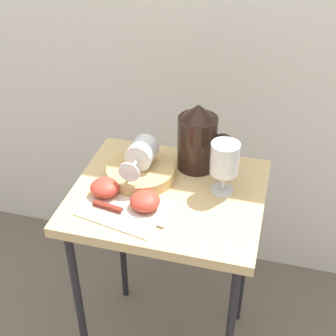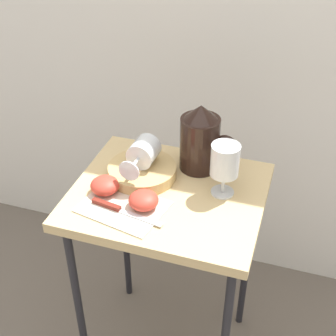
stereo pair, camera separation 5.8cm
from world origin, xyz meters
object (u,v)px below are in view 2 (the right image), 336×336
basket_tray (142,171)px  wine_glass_tipped_near (143,152)px  apple_half_right (144,200)px  table (168,213)px  apple_half_left (105,185)px  knife (116,208)px  pitcher (200,143)px  wine_glass_upright (225,163)px

basket_tray → wine_glass_tipped_near: (-0.00, 0.01, 0.06)m
wine_glass_tipped_near → apple_half_right: wine_glass_tipped_near is taller
table → apple_half_left: (-0.16, -0.06, 0.10)m
table → apple_half_left: size_ratio=8.88×
basket_tray → apple_half_left: bearing=-124.0°
table → apple_half_right: 0.14m
apple_half_left → knife: apple_half_left is taller
pitcher → knife: bearing=-120.5°
wine_glass_upright → knife: bearing=-146.9°
basket_tray → knife: (-0.01, -0.17, -0.01)m
wine_glass_upright → pitcher: bearing=133.0°
apple_half_left → table: bearing=19.8°
wine_glass_tipped_near → apple_half_left: (-0.07, -0.12, -0.05)m
basket_tray → table: bearing=-26.0°
table → knife: bearing=-130.7°
wine_glass_upright → apple_half_left: size_ratio=1.93×
table → apple_half_right: apple_half_right is taller
pitcher → apple_half_left: bearing=-136.8°
table → pitcher: size_ratio=3.46×
apple_half_right → knife: bearing=-151.8°
basket_tray → apple_half_right: 0.14m
wine_glass_tipped_near → apple_half_left: wine_glass_tipped_near is taller
wine_glass_upright → knife: size_ratio=0.74×
table → knife: (-0.10, -0.12, 0.09)m
apple_half_right → wine_glass_upright: bearing=34.6°
wine_glass_tipped_near → pitcher: bearing=30.0°
apple_half_left → apple_half_right: (0.12, -0.03, 0.00)m
apple_half_right → apple_half_left: bearing=167.4°
basket_tray → apple_half_right: (0.05, -0.13, 0.01)m
wine_glass_upright → knife: (-0.25, -0.16, -0.09)m
table → apple_half_right: bearing=-114.6°
wine_glass_tipped_near → wine_glass_upright: bearing=-4.3°
pitcher → wine_glass_upright: 0.14m
wine_glass_tipped_near → apple_half_left: 0.14m
wine_glass_tipped_near → knife: size_ratio=0.69×
wine_glass_upright → wine_glass_tipped_near: size_ratio=1.06×
table → apple_half_left: apple_half_left is taller
knife → basket_tray: bearing=86.2°
table → wine_glass_tipped_near: bearing=147.6°
basket_tray → wine_glass_upright: bearing=-1.0°
apple_half_right → pitcher: bearing=68.4°
table → apple_half_left: 0.20m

